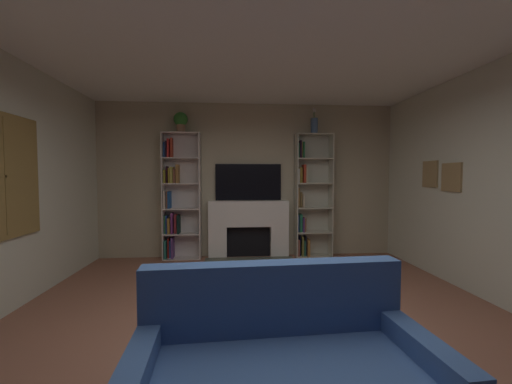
% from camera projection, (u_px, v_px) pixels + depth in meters
% --- Properties ---
extents(ground_plane, '(7.23, 7.23, 0.00)m').
position_uv_depth(ground_plane, '(267.00, 339.00, 2.85)').
color(ground_plane, '#925C47').
extents(wall_back_accent, '(5.47, 0.06, 2.78)m').
position_uv_depth(wall_back_accent, '(248.00, 180.00, 5.81)').
color(wall_back_accent, '#B4A98A').
rests_on(wall_back_accent, ground_plane).
extents(ceiling, '(5.47, 6.15, 0.06)m').
position_uv_depth(ceiling, '(267.00, 19.00, 2.71)').
color(ceiling, white).
rests_on(ceiling, wall_back_accent).
extents(fireplace, '(1.53, 0.54, 1.02)m').
position_uv_depth(fireplace, '(249.00, 227.00, 5.70)').
color(fireplace, white).
rests_on(fireplace, ground_plane).
extents(tv, '(1.19, 0.06, 0.66)m').
position_uv_depth(tv, '(248.00, 182.00, 5.75)').
color(tv, black).
rests_on(tv, fireplace).
extents(bookshelf_left, '(0.66, 0.27, 2.23)m').
position_uv_depth(bookshelf_left, '(178.00, 198.00, 5.60)').
color(bookshelf_left, silver).
rests_on(bookshelf_left, ground_plane).
extents(bookshelf_right, '(0.66, 0.29, 2.23)m').
position_uv_depth(bookshelf_right, '(309.00, 199.00, 5.78)').
color(bookshelf_right, beige).
rests_on(bookshelf_right, ground_plane).
extents(potted_plant, '(0.24, 0.24, 0.35)m').
position_uv_depth(potted_plant, '(181.00, 121.00, 5.49)').
color(potted_plant, '#9D7253').
rests_on(potted_plant, bookshelf_left).
extents(vase_with_flowers, '(0.13, 0.13, 0.47)m').
position_uv_depth(vase_with_flowers, '(314.00, 125.00, 5.68)').
color(vase_with_flowers, '#466691').
rests_on(vase_with_flowers, bookshelf_right).
extents(couch, '(1.77, 0.99, 0.89)m').
position_uv_depth(couch, '(284.00, 382.00, 1.82)').
color(couch, '#3D609A').
rests_on(couch, ground_plane).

